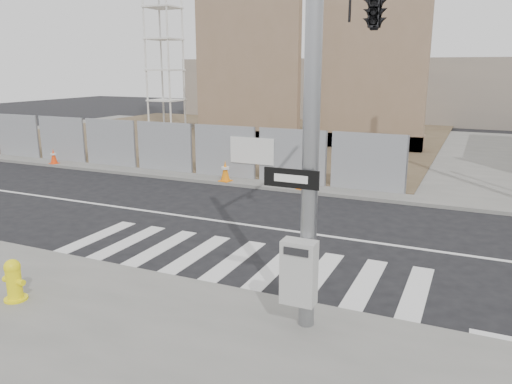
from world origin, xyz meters
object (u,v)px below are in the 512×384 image
at_px(traffic_cone_b, 54,156).
at_px(traffic_cone_d, 303,179).
at_px(traffic_cone_c, 225,171).
at_px(signal_pole, 358,41).
at_px(fire_hydrant, 14,280).

bearing_deg(traffic_cone_b, traffic_cone_d, 0.00).
distance_m(traffic_cone_c, traffic_cone_d, 3.07).
distance_m(traffic_cone_b, traffic_cone_d, 11.70).
relative_size(signal_pole, traffic_cone_c, 8.92).
relative_size(signal_pole, fire_hydrant, 8.86).
bearing_deg(traffic_cone_d, traffic_cone_c, 180.00).
distance_m(fire_hydrant, traffic_cone_d, 10.56).
bearing_deg(fire_hydrant, traffic_cone_c, 94.25).
height_order(signal_pole, traffic_cone_c, signal_pole).
bearing_deg(traffic_cone_c, fire_hydrant, -84.00).
height_order(signal_pole, traffic_cone_d, signal_pole).
relative_size(fire_hydrant, traffic_cone_d, 1.11).
bearing_deg(traffic_cone_b, signal_pole, -22.83).
distance_m(signal_pole, traffic_cone_c, 9.83).
bearing_deg(traffic_cone_b, traffic_cone_c, 0.00).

